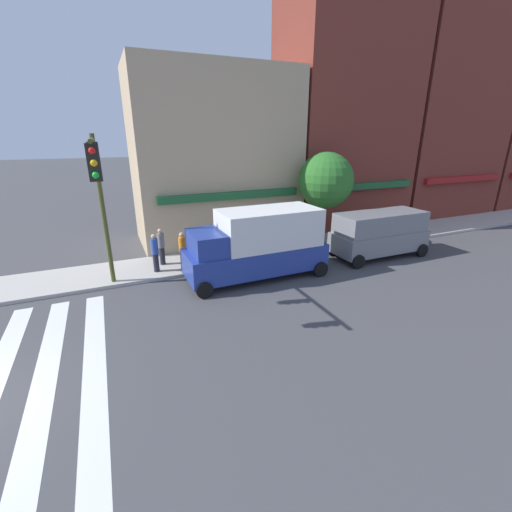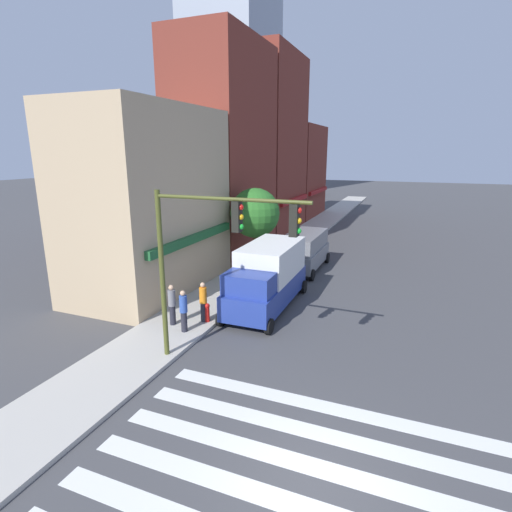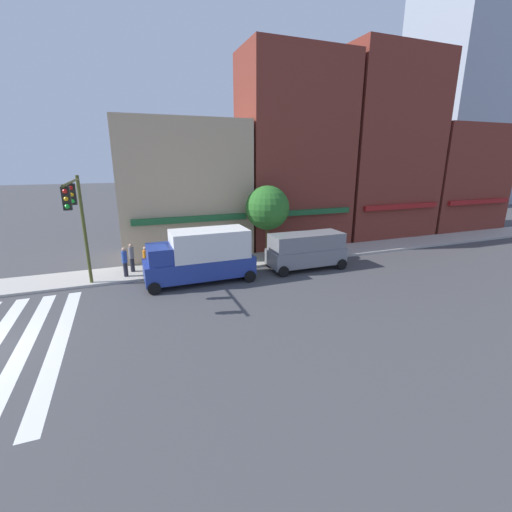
{
  "view_description": "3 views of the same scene",
  "coord_description": "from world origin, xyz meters",
  "px_view_note": "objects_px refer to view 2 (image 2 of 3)",
  "views": [
    {
      "loc": [
        3.89,
        -8.31,
        6.05
      ],
      "look_at": [
        9.64,
        4.7,
        1.0
      ],
      "focal_mm": 24.0,
      "sensor_mm": 36.0,
      "label": 1
    },
    {
      "loc": [
        -7.3,
        -1.53,
        7.31
      ],
      "look_at": [
        11.49,
        6.0,
        2.0
      ],
      "focal_mm": 28.0,
      "sensor_mm": 36.0,
      "label": 2
    },
    {
      "loc": [
        5.88,
        -14.06,
        6.91
      ],
      "look_at": [
        13.13,
        4.7,
        1.2
      ],
      "focal_mm": 24.0,
      "sensor_mm": 36.0,
      "label": 3
    }
  ],
  "objects_px": {
    "fire_hydrant": "(207,312)",
    "van_grey": "(305,250)",
    "box_truck_blue": "(268,276)",
    "street_tree": "(255,213)",
    "traffic_signal": "(211,244)",
    "pedestrian_grey_coat": "(172,304)",
    "pedestrian_orange_vest": "(203,301)",
    "pedestrian_blue_shirt": "(184,310)"
  },
  "relations": [
    {
      "from": "pedestrian_grey_coat",
      "to": "street_tree",
      "type": "xyz_separation_m",
      "value": [
        9.03,
        -0.13,
        2.61
      ]
    },
    {
      "from": "traffic_signal",
      "to": "van_grey",
      "type": "distance_m",
      "value": 13.26
    },
    {
      "from": "street_tree",
      "to": "pedestrian_grey_coat",
      "type": "bearing_deg",
      "value": 179.17
    },
    {
      "from": "box_truck_blue",
      "to": "pedestrian_grey_coat",
      "type": "distance_m",
      "value": 4.75
    },
    {
      "from": "fire_hydrant",
      "to": "van_grey",
      "type": "bearing_deg",
      "value": -9.85
    },
    {
      "from": "pedestrian_grey_coat",
      "to": "street_tree",
      "type": "bearing_deg",
      "value": -123.06
    },
    {
      "from": "traffic_signal",
      "to": "pedestrian_grey_coat",
      "type": "xyz_separation_m",
      "value": [
        2.27,
        3.19,
        -3.38
      ]
    },
    {
      "from": "pedestrian_grey_coat",
      "to": "box_truck_blue",
      "type": "bearing_deg",
      "value": -160.54
    },
    {
      "from": "pedestrian_blue_shirt",
      "to": "pedestrian_orange_vest",
      "type": "xyz_separation_m",
      "value": [
        1.19,
        -0.24,
        0.0
      ]
    },
    {
      "from": "box_truck_blue",
      "to": "street_tree",
      "type": "height_order",
      "value": "street_tree"
    },
    {
      "from": "fire_hydrant",
      "to": "traffic_signal",
      "type": "bearing_deg",
      "value": -147.56
    },
    {
      "from": "van_grey",
      "to": "box_truck_blue",
      "type": "bearing_deg",
      "value": 179.98
    },
    {
      "from": "van_grey",
      "to": "pedestrian_orange_vest",
      "type": "distance_m",
      "value": 10.0
    },
    {
      "from": "pedestrian_orange_vest",
      "to": "fire_hydrant",
      "type": "distance_m",
      "value": 0.49
    },
    {
      "from": "van_grey",
      "to": "traffic_signal",
      "type": "bearing_deg",
      "value": -178.89
    },
    {
      "from": "fire_hydrant",
      "to": "pedestrian_blue_shirt",
      "type": "bearing_deg",
      "value": 161.24
    },
    {
      "from": "fire_hydrant",
      "to": "pedestrian_grey_coat",
      "type": "bearing_deg",
      "value": 123.12
    },
    {
      "from": "traffic_signal",
      "to": "pedestrian_grey_coat",
      "type": "bearing_deg",
      "value": 54.49
    },
    {
      "from": "pedestrian_orange_vest",
      "to": "fire_hydrant",
      "type": "bearing_deg",
      "value": -25.24
    },
    {
      "from": "pedestrian_blue_shirt",
      "to": "street_tree",
      "type": "height_order",
      "value": "street_tree"
    },
    {
      "from": "box_truck_blue",
      "to": "pedestrian_orange_vest",
      "type": "distance_m",
      "value": 3.51
    },
    {
      "from": "van_grey",
      "to": "pedestrian_orange_vest",
      "type": "xyz_separation_m",
      "value": [
        -9.82,
        1.87,
        -0.21
      ]
    },
    {
      "from": "pedestrian_grey_coat",
      "to": "fire_hydrant",
      "type": "height_order",
      "value": "pedestrian_grey_coat"
    },
    {
      "from": "traffic_signal",
      "to": "pedestrian_orange_vest",
      "type": "bearing_deg",
      "value": 34.81
    },
    {
      "from": "van_grey",
      "to": "pedestrian_blue_shirt",
      "type": "distance_m",
      "value": 11.21
    },
    {
      "from": "traffic_signal",
      "to": "pedestrian_orange_vest",
      "type": "distance_m",
      "value": 5.02
    },
    {
      "from": "van_grey",
      "to": "pedestrian_blue_shirt",
      "type": "relative_size",
      "value": 2.83
    },
    {
      "from": "van_grey",
      "to": "fire_hydrant",
      "type": "relative_size",
      "value": 5.94
    },
    {
      "from": "pedestrian_grey_coat",
      "to": "van_grey",
      "type": "bearing_deg",
      "value": -137.68
    },
    {
      "from": "pedestrian_blue_shirt",
      "to": "pedestrian_orange_vest",
      "type": "relative_size",
      "value": 1.0
    },
    {
      "from": "pedestrian_blue_shirt",
      "to": "pedestrian_grey_coat",
      "type": "bearing_deg",
      "value": 58.67
    },
    {
      "from": "box_truck_blue",
      "to": "fire_hydrant",
      "type": "xyz_separation_m",
      "value": [
        -2.91,
        1.7,
        -0.97
      ]
    },
    {
      "from": "traffic_signal",
      "to": "pedestrian_blue_shirt",
      "type": "xyz_separation_m",
      "value": [
        1.86,
        2.37,
        -3.38
      ]
    },
    {
      "from": "fire_hydrant",
      "to": "street_tree",
      "type": "height_order",
      "value": "street_tree"
    },
    {
      "from": "fire_hydrant",
      "to": "street_tree",
      "type": "distance_m",
      "value": 8.85
    },
    {
      "from": "traffic_signal",
      "to": "van_grey",
      "type": "height_order",
      "value": "traffic_signal"
    },
    {
      "from": "street_tree",
      "to": "traffic_signal",
      "type": "bearing_deg",
      "value": -164.87
    },
    {
      "from": "street_tree",
      "to": "van_grey",
      "type": "bearing_deg",
      "value": -60.68
    },
    {
      "from": "street_tree",
      "to": "fire_hydrant",
      "type": "bearing_deg",
      "value": -172.38
    },
    {
      "from": "box_truck_blue",
      "to": "street_tree",
      "type": "xyz_separation_m",
      "value": [
        5.32,
        2.8,
        2.1
      ]
    },
    {
      "from": "box_truck_blue",
      "to": "street_tree",
      "type": "distance_m",
      "value": 6.36
    },
    {
      "from": "box_truck_blue",
      "to": "pedestrian_orange_vest",
      "type": "xyz_separation_m",
      "value": [
        -2.93,
        1.87,
        -0.51
      ]
    }
  ]
}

